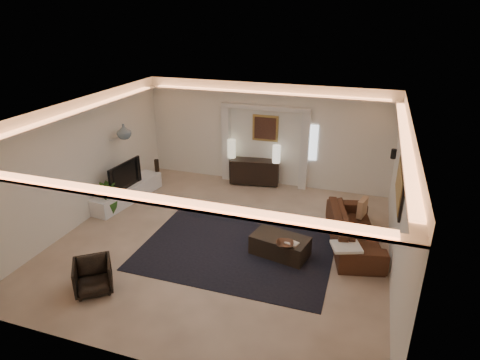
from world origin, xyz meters
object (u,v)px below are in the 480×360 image
(sofa, at_px, (354,230))
(armchair, at_px, (93,276))
(coffee_table, at_px, (280,246))
(console, at_px, (255,171))

(sofa, height_order, armchair, sofa)
(sofa, relative_size, coffee_table, 2.08)
(coffee_table, bearing_deg, console, 126.68)
(sofa, bearing_deg, coffee_table, 109.77)
(console, bearing_deg, armchair, -112.54)
(coffee_table, distance_m, armchair, 3.68)
(console, distance_m, armchair, 5.76)
(sofa, bearing_deg, console, 37.37)
(console, xyz_separation_m, sofa, (2.97, -2.47, -0.05))
(console, height_order, sofa, console)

